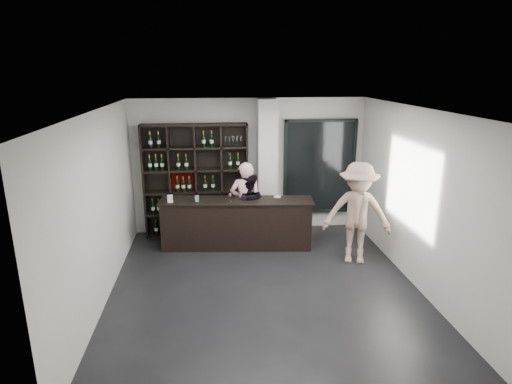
{
  "coord_description": "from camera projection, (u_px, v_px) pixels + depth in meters",
  "views": [
    {
      "loc": [
        -0.81,
        -6.3,
        3.48
      ],
      "look_at": [
        -0.03,
        1.1,
        1.33
      ],
      "focal_mm": 30.0,
      "sensor_mm": 36.0,
      "label": 1
    }
  ],
  "objects": [
    {
      "name": "taster_black",
      "position": [
        248.0,
        209.0,
        8.66
      ],
      "size": [
        0.77,
        0.62,
        1.49
      ],
      "primitive_type": "imported",
      "rotation": [
        0.0,
        0.0,
        3.06
      ],
      "color": "black",
      "rests_on": "floor"
    },
    {
      "name": "customer",
      "position": [
        357.0,
        213.0,
        7.78
      ],
      "size": [
        1.38,
        1.04,
        1.9
      ],
      "primitive_type": "imported",
      "rotation": [
        0.0,
        0.0,
        -0.3
      ],
      "color": "#957462",
      "rests_on": "floor"
    },
    {
      "name": "floor",
      "position": [
        265.0,
        288.0,
        7.06
      ],
      "size": [
        5.0,
        5.5,
        0.01
      ],
      "primitive_type": "cube",
      "color": "black",
      "rests_on": "ground"
    },
    {
      "name": "taster_pink",
      "position": [
        246.0,
        204.0,
        8.62
      ],
      "size": [
        0.67,
        0.48,
        1.72
      ],
      "primitive_type": "imported",
      "rotation": [
        0.0,
        0.0,
        3.03
      ],
      "color": "beige",
      "rests_on": "floor"
    },
    {
      "name": "spit_cup",
      "position": [
        197.0,
        199.0,
        8.31
      ],
      "size": [
        0.11,
        0.11,
        0.11
      ],
      "primitive_type": "cylinder",
      "rotation": [
        0.0,
        0.0,
        -0.3
      ],
      "color": "#C4E4F5",
      "rests_on": "tasting_counter"
    },
    {
      "name": "tasting_counter",
      "position": [
        237.0,
        223.0,
        8.56
      ],
      "size": [
        3.03,
        0.63,
        1.0
      ],
      "rotation": [
        0.0,
        0.0,
        -0.1
      ],
      "color": "black",
      "rests_on": "floor"
    },
    {
      "name": "glass_panel",
      "position": [
        320.0,
        167.0,
        9.4
      ],
      "size": [
        1.6,
        0.08,
        2.1
      ],
      "color": "black",
      "rests_on": "floor"
    },
    {
      "name": "wine_shelf",
      "position": [
        196.0,
        181.0,
        9.06
      ],
      "size": [
        2.2,
        0.35,
        2.4
      ],
      "primitive_type": null,
      "color": "black",
      "rests_on": "floor"
    },
    {
      "name": "wine_glass",
      "position": [
        230.0,
        197.0,
        8.29
      ],
      "size": [
        0.1,
        0.1,
        0.2
      ],
      "primitive_type": null,
      "rotation": [
        0.0,
        0.0,
        0.21
      ],
      "color": "white",
      "rests_on": "tasting_counter"
    },
    {
      "name": "card_stand",
      "position": [
        170.0,
        199.0,
        8.23
      ],
      "size": [
        0.1,
        0.05,
        0.15
      ],
      "primitive_type": "cube",
      "rotation": [
        0.0,
        0.0,
        -0.02
      ],
      "color": "white",
      "rests_on": "tasting_counter"
    },
    {
      "name": "napkin_stack",
      "position": [
        277.0,
        197.0,
        8.6
      ],
      "size": [
        0.16,
        0.16,
        0.02
      ],
      "primitive_type": "cube",
      "rotation": [
        0.0,
        0.0,
        -0.43
      ],
      "color": "white",
      "rests_on": "tasting_counter"
    },
    {
      "name": "structural_column",
      "position": [
        267.0,
        168.0,
        9.06
      ],
      "size": [
        0.4,
        0.4,
        2.9
      ],
      "primitive_type": "cube",
      "color": "silver",
      "rests_on": "floor"
    }
  ]
}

